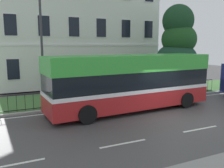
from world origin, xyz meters
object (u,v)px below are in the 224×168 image
(single_decker_bus, at_px, (131,82))
(evergreen_tree, at_px, (176,58))
(georgian_townhouse, at_px, (71,18))
(street_lamp_post, at_px, (41,40))

(single_decker_bus, bearing_deg, evergreen_tree, 28.93)
(evergreen_tree, xyz_separation_m, single_decker_bus, (-6.77, -4.32, -1.08))
(georgian_townhouse, bearing_deg, single_decker_bus, -90.29)
(single_decker_bus, bearing_deg, street_lamp_post, 147.16)
(evergreen_tree, distance_m, street_lamp_post, 11.61)
(evergreen_tree, relative_size, single_decker_bus, 0.75)
(evergreen_tree, bearing_deg, street_lamp_post, -171.43)
(street_lamp_post, bearing_deg, evergreen_tree, 8.57)
(georgian_townhouse, bearing_deg, evergreen_tree, -53.36)
(georgian_townhouse, relative_size, single_decker_bus, 1.49)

